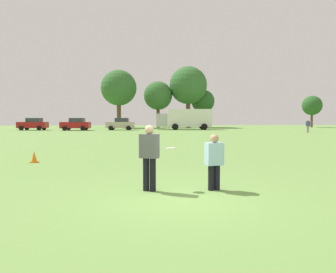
{
  "coord_description": "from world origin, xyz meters",
  "views": [
    {
      "loc": [
        -0.9,
        -7.51,
        1.91
      ],
      "look_at": [
        -0.01,
        2.81,
        1.3
      ],
      "focal_mm": 34.62,
      "sensor_mm": 36.0,
      "label": 1
    }
  ],
  "objects": [
    {
      "name": "box_truck",
      "position": [
        6.06,
        42.52,
        1.75
      ],
      "size": [
        8.65,
        3.39,
        3.18
      ],
      "color": "white",
      "rests_on": "ground"
    },
    {
      "name": "tree_west_maple",
      "position": [
        -4.75,
        51.99,
        7.22
      ],
      "size": [
        6.46,
        6.46,
        10.5
      ],
      "color": "brown",
      "rests_on": "ground"
    },
    {
      "name": "tree_far_east_pine",
      "position": [
        31.95,
        52.1,
        4.16
      ],
      "size": [
        3.72,
        3.72,
        6.05
      ],
      "color": "brown",
      "rests_on": "ground"
    },
    {
      "name": "player_thrower",
      "position": [
        -0.67,
        0.81,
        0.96
      ],
      "size": [
        0.54,
        0.43,
        1.71
      ],
      "color": "black",
      "rests_on": "ground"
    },
    {
      "name": "tree_east_birch",
      "position": [
        8.09,
        52.95,
        7.87
      ],
      "size": [
        7.04,
        7.04,
        11.44
      ],
      "color": "brown",
      "rests_on": "ground"
    },
    {
      "name": "frisbee",
      "position": [
        -0.11,
        0.99,
        1.09
      ],
      "size": [
        0.27,
        0.27,
        0.07
      ],
      "color": "white"
    },
    {
      "name": "parked_car_mid_left",
      "position": [
        -10.33,
        41.01,
        0.92
      ],
      "size": [
        4.32,
        2.44,
        1.82
      ],
      "color": "maroon",
      "rests_on": "ground"
    },
    {
      "name": "tree_east_oak",
      "position": [
        11.2,
        54.45,
        4.99
      ],
      "size": [
        4.46,
        4.46,
        7.25
      ],
      "color": "brown",
      "rests_on": "ground"
    },
    {
      "name": "player_defender",
      "position": [
        1.02,
        0.76,
        0.82
      ],
      "size": [
        0.5,
        0.36,
        1.47
      ],
      "color": "black",
      "rests_on": "ground"
    },
    {
      "name": "parked_car_center",
      "position": [
        -3.83,
        41.82,
        0.92
      ],
      "size": [
        4.32,
        2.44,
        1.82
      ],
      "color": "#B7AD99",
      "rests_on": "ground"
    },
    {
      "name": "parked_car_near_left",
      "position": [
        -16.86,
        42.39,
        0.92
      ],
      "size": [
        4.32,
        2.44,
        1.82
      ],
      "color": "maroon",
      "rests_on": "ground"
    },
    {
      "name": "traffic_cone",
      "position": [
        -5.38,
        6.53,
        0.23
      ],
      "size": [
        0.32,
        0.32,
        0.48
      ],
      "color": "#D8590C",
      "rests_on": "ground"
    },
    {
      "name": "bystander_far_jogger",
      "position": [
        20.01,
        31.27,
        0.92
      ],
      "size": [
        0.47,
        0.52,
        1.64
      ],
      "color": "gray",
      "rests_on": "ground"
    },
    {
      "name": "tree_center_elm",
      "position": [
        2.43,
        52.99,
        5.92
      ],
      "size": [
        5.3,
        5.3,
        8.61
      ],
      "color": "brown",
      "rests_on": "ground"
    },
    {
      "name": "ground_plane",
      "position": [
        0.0,
        0.0,
        0.0
      ],
      "size": [
        141.39,
        141.39,
        0.0
      ],
      "primitive_type": "plane",
      "color": "#6B9347"
    }
  ]
}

